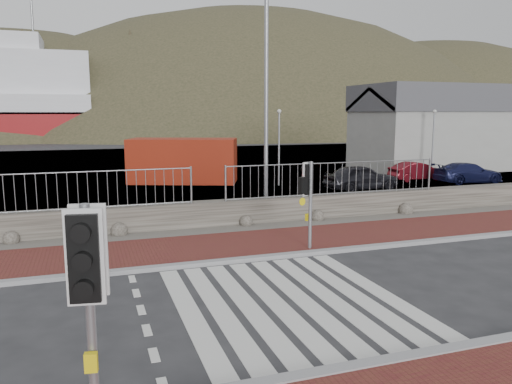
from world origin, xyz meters
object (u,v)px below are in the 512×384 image
object	(u,v)px
traffic_signal_near	(88,274)
shipping_container	(183,161)
streetlight	(270,86)
car_c	(468,173)
traffic_signal_far	(310,187)
car_b	(417,171)
car_a	(361,177)

from	to	relation	value
traffic_signal_near	shipping_container	bearing A→B (deg)	86.38
traffic_signal_near	streetlight	distance (m)	13.55
streetlight	car_c	xyz separation A→B (m)	(13.90, 5.25, -4.31)
traffic_signal_far	shipping_container	bearing A→B (deg)	-107.76
traffic_signal_near	shipping_container	size ratio (longest dim) A/B	0.49
shipping_container	car_c	xyz separation A→B (m)	(15.17, -5.48, -0.67)
streetlight	car_c	distance (m)	15.48
shipping_container	car_b	xyz separation A→B (m)	(13.10, -3.67, -0.70)
streetlight	car_b	bearing A→B (deg)	42.68
shipping_container	traffic_signal_near	bearing A→B (deg)	-82.38
car_b	traffic_signal_near	bearing A→B (deg)	137.07
car_c	shipping_container	bearing A→B (deg)	73.36
traffic_signal_near	traffic_signal_far	world-z (taller)	traffic_signal_near
traffic_signal_near	traffic_signal_far	distance (m)	9.11
streetlight	car_b	distance (m)	14.45
traffic_signal_near	shipping_container	distance (m)	22.91
car_a	traffic_signal_near	bearing A→B (deg)	139.68
traffic_signal_far	car_c	bearing A→B (deg)	-165.99
car_a	car_b	xyz separation A→B (m)	(5.02, 2.16, -0.11)
traffic_signal_far	car_b	distance (m)	17.10
streetlight	shipping_container	xyz separation A→B (m)	(-1.27, 10.73, -3.65)
shipping_container	traffic_signal_far	bearing A→B (deg)	-66.43
shipping_container	car_a	xyz separation A→B (m)	(8.08, -5.83, -0.59)
car_c	traffic_signal_near	bearing A→B (deg)	132.69
traffic_signal_near	streetlight	bearing A→B (deg)	70.21
car_a	car_b	world-z (taller)	car_a
car_a	traffic_signal_far	bearing A→B (deg)	141.17
car_a	car_c	world-z (taller)	car_a
shipping_container	car_b	bearing A→B (deg)	5.19
car_a	car_c	distance (m)	7.10
traffic_signal_far	shipping_container	world-z (taller)	traffic_signal_far
shipping_container	car_c	world-z (taller)	shipping_container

